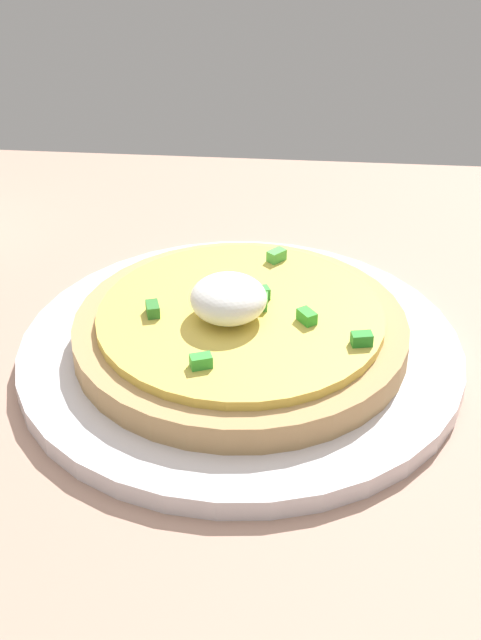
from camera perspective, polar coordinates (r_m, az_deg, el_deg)
name	(u,v)px	position (r cm, az deg, el deg)	size (l,w,h in cm)	color
dining_table	(146,391)	(60.75, -5.98, -4.48)	(99.11, 73.23, 2.89)	tan
plate	(241,354)	(60.23, 0.00, -2.13)	(29.47, 29.47, 1.35)	silver
pizza	(240,328)	(59.06, -0.04, -0.53)	(21.99, 21.99, 5.38)	tan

